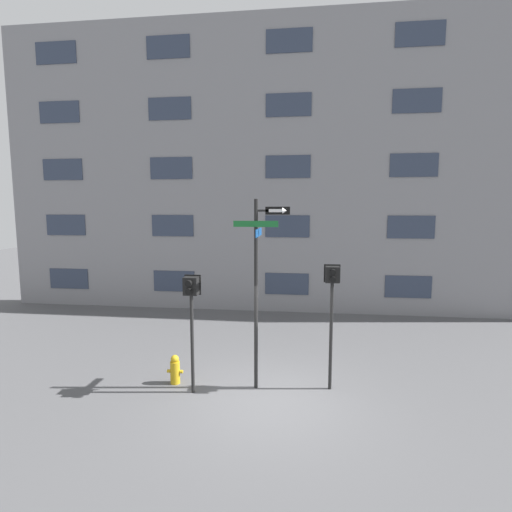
{
  "coord_description": "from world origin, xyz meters",
  "views": [
    {
      "loc": [
        0.78,
        -8.46,
        4.33
      ],
      "look_at": [
        -0.38,
        0.62,
        3.2
      ],
      "focal_mm": 28.0,
      "sensor_mm": 36.0,
      "label": 1
    }
  ],
  "objects_px": {
    "street_sign_pole": "(259,278)",
    "pedestrian_signal_right": "(332,293)",
    "pedestrian_signal_left": "(191,301)",
    "fire_hydrant": "(175,370)"
  },
  "relations": [
    {
      "from": "pedestrian_signal_right",
      "to": "pedestrian_signal_left",
      "type": "bearing_deg",
      "value": -169.48
    },
    {
      "from": "street_sign_pole",
      "to": "pedestrian_signal_left",
      "type": "height_order",
      "value": "street_sign_pole"
    },
    {
      "from": "pedestrian_signal_left",
      "to": "fire_hydrant",
      "type": "bearing_deg",
      "value": 143.84
    },
    {
      "from": "pedestrian_signal_left",
      "to": "pedestrian_signal_right",
      "type": "relative_size",
      "value": 0.93
    },
    {
      "from": "street_sign_pole",
      "to": "pedestrian_signal_right",
      "type": "height_order",
      "value": "street_sign_pole"
    },
    {
      "from": "street_sign_pole",
      "to": "pedestrian_signal_left",
      "type": "distance_m",
      "value": 1.63
    },
    {
      "from": "pedestrian_signal_left",
      "to": "pedestrian_signal_right",
      "type": "xyz_separation_m",
      "value": [
        3.2,
        0.59,
        0.14
      ]
    },
    {
      "from": "street_sign_pole",
      "to": "fire_hydrant",
      "type": "xyz_separation_m",
      "value": [
        -2.07,
        -0.02,
        -2.34
      ]
    },
    {
      "from": "street_sign_pole",
      "to": "fire_hydrant",
      "type": "height_order",
      "value": "street_sign_pole"
    },
    {
      "from": "street_sign_pole",
      "to": "fire_hydrant",
      "type": "distance_m",
      "value": 3.12
    }
  ]
}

